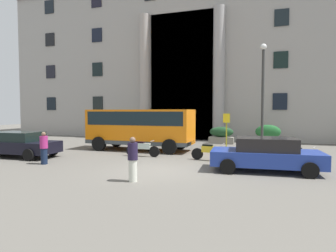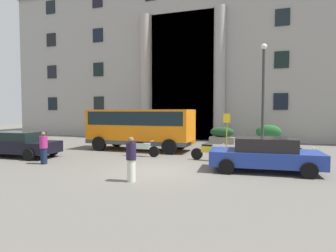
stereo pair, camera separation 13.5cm
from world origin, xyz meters
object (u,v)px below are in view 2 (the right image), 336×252
(hedge_planter_entrance_left, at_px, (222,136))
(lamppost_plaza_centre, at_px, (263,87))
(orange_minibus, at_px, (141,126))
(hedge_planter_far_west, at_px, (153,133))
(hedge_planter_west, at_px, (111,133))
(scooter_by_planter, at_px, (298,156))
(pedestrian_man_red_shirt, at_px, (44,148))
(motorcycle_far_end, at_px, (142,148))
(hedge_planter_entrance_right, at_px, (269,135))
(pedestrian_child_trailing, at_px, (131,159))
(parked_hatchback_near, at_px, (19,144))
(parked_compact_extra, at_px, (265,154))
(bus_stop_sign, at_px, (227,127))
(motorcycle_near_kerb, at_px, (210,152))

(hedge_planter_entrance_left, relative_size, lamppost_plaza_centre, 0.27)
(orange_minibus, bearing_deg, hedge_planter_entrance_left, 50.21)
(hedge_planter_far_west, bearing_deg, hedge_planter_entrance_left, 1.15)
(orange_minibus, height_order, hedge_planter_entrance_left, orange_minibus)
(hedge_planter_west, distance_m, scooter_by_planter, 15.77)
(pedestrian_man_red_shirt, distance_m, lamppost_plaza_centre, 13.89)
(hedge_planter_entrance_left, height_order, hedge_planter_far_west, hedge_planter_far_west)
(hedge_planter_far_west, xyz_separation_m, lamppost_plaza_centre, (8.61, -1.83, 3.44))
(motorcycle_far_end, height_order, pedestrian_man_red_shirt, pedestrian_man_red_shirt)
(hedge_planter_entrance_right, height_order, scooter_by_planter, hedge_planter_entrance_right)
(hedge_planter_west, bearing_deg, pedestrian_child_trailing, -57.47)
(parked_hatchback_near, xyz_separation_m, pedestrian_man_red_shirt, (2.87, -1.30, 0.06))
(hedge_planter_west, height_order, motorcycle_far_end, hedge_planter_west)
(hedge_planter_entrance_right, xyz_separation_m, parked_compact_extra, (-0.33, -9.52, -0.01))
(parked_compact_extra, height_order, pedestrian_man_red_shirt, pedestrian_man_red_shirt)
(hedge_planter_entrance_right, xyz_separation_m, hedge_planter_far_west, (-9.04, -0.07, -0.07))
(bus_stop_sign, bearing_deg, motorcycle_far_end, -133.23)
(parked_compact_extra, xyz_separation_m, motorcycle_far_end, (-6.47, 1.99, -0.27))
(orange_minibus, distance_m, lamppost_plaza_centre, 8.55)
(parked_compact_extra, bearing_deg, pedestrian_child_trailing, -147.86)
(scooter_by_planter, distance_m, motorcycle_near_kerb, 4.12)
(hedge_planter_entrance_left, relative_size, scooter_by_planter, 0.96)
(hedge_planter_far_west, relative_size, parked_compact_extra, 0.36)
(hedge_planter_entrance_right, bearing_deg, scooter_by_planter, -81.37)
(pedestrian_child_trailing, distance_m, pedestrian_man_red_shirt, 5.68)
(scooter_by_planter, bearing_deg, bus_stop_sign, 146.76)
(motorcycle_near_kerb, height_order, pedestrian_child_trailing, pedestrian_child_trailing)
(bus_stop_sign, height_order, scooter_by_planter, bus_stop_sign)
(scooter_by_planter, bearing_deg, parked_hatchback_near, -154.92)
(bus_stop_sign, distance_m, lamppost_plaza_centre, 3.66)
(hedge_planter_west, xyz_separation_m, parked_hatchback_near, (-0.35, -9.44, 0.07))
(hedge_planter_entrance_left, xyz_separation_m, parked_compact_extra, (3.06, -9.57, 0.10))
(bus_stop_sign, relative_size, parked_compact_extra, 0.52)
(hedge_planter_west, distance_m, pedestrian_man_red_shirt, 11.04)
(scooter_by_planter, bearing_deg, motorcycle_near_kerb, -162.91)
(lamppost_plaza_centre, bearing_deg, bus_stop_sign, -151.19)
(hedge_planter_west, distance_m, hedge_planter_entrance_left, 9.43)
(scooter_by_planter, xyz_separation_m, motorcycle_near_kerb, (-4.12, -0.04, 0.00))
(motorcycle_far_end, bearing_deg, pedestrian_child_trailing, -68.91)
(parked_hatchback_near, bearing_deg, scooter_by_planter, 6.96)
(hedge_planter_west, bearing_deg, parked_compact_extra, -36.29)
(hedge_planter_far_west, relative_size, lamppost_plaza_centre, 0.23)
(hedge_planter_west, height_order, parked_hatchback_near, parked_hatchback_near)
(hedge_planter_far_west, height_order, scooter_by_planter, hedge_planter_far_west)
(orange_minibus, xyz_separation_m, hedge_planter_far_west, (-1.16, 5.18, -0.91))
(parked_hatchback_near, bearing_deg, hedge_planter_west, 86.35)
(hedge_planter_west, relative_size, parked_compact_extra, 0.31)
(hedge_planter_entrance_left, distance_m, scooter_by_planter, 8.95)
(motorcycle_near_kerb, bearing_deg, motorcycle_far_end, -175.23)
(hedge_planter_far_west, xyz_separation_m, pedestrian_man_red_shirt, (-1.25, -11.03, 0.11))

